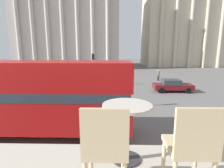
{
  "coord_description": "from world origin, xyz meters",
  "views": [
    {
      "loc": [
        0.95,
        -2.36,
        4.46
      ],
      "look_at": [
        0.55,
        15.64,
        1.03
      ],
      "focal_mm": 28.0,
      "sensor_mm": 36.0,
      "label": 1
    }
  ],
  "objects": [
    {
      "name": "pedestrian_olive",
      "position": [
        7.38,
        23.92,
        0.94
      ],
      "size": [
        0.32,
        0.32,
        1.64
      ],
      "rotation": [
        0.0,
        0.0,
        2.97
      ],
      "color": "#282B33",
      "rests_on": "ground_plane"
    },
    {
      "name": "cafe_chair_0",
      "position": [
        0.86,
        -0.92,
        3.62
      ],
      "size": [
        0.4,
        0.4,
        0.91
      ],
      "rotation": [
        0.0,
        0.0,
        -0.13
      ],
      "color": "#D1B789",
      "rests_on": "cafe_floor_slab"
    },
    {
      "name": "plaza_building_left",
      "position": [
        -11.4,
        46.98,
        11.71
      ],
      "size": [
        26.69,
        16.05,
        23.44
      ],
      "color": "#BCB2A8",
      "rests_on": "ground_plane"
    },
    {
      "name": "cafe_chair_1",
      "position": [
        1.64,
        -0.89,
        3.62
      ],
      "size": [
        0.4,
        0.4,
        0.91
      ],
      "rotation": [
        0.0,
        0.0,
        -0.08
      ],
      "color": "#D1B789",
      "rests_on": "cafe_floor_slab"
    },
    {
      "name": "double_decker_bus",
      "position": [
        -3.41,
        6.3,
        2.2
      ],
      "size": [
        10.28,
        2.67,
        3.94
      ],
      "rotation": [
        0.0,
        0.0,
        0.11
      ],
      "color": "black",
      "rests_on": "ground_plane"
    },
    {
      "name": "plaza_building_right",
      "position": [
        24.15,
        52.86,
        12.4
      ],
      "size": [
        29.41,
        16.67,
        24.81
      ],
      "color": "beige",
      "rests_on": "ground_plane"
    },
    {
      "name": "traffic_light_mid",
      "position": [
        -1.97,
        19.76,
        2.71
      ],
      "size": [
        0.42,
        0.24,
        4.17
      ],
      "color": "black",
      "rests_on": "ground_plane"
    },
    {
      "name": "cafe_dining_table",
      "position": [
        1.09,
        -0.35,
        3.63
      ],
      "size": [
        0.6,
        0.6,
        0.73
      ],
      "color": "#2D2D30",
      "rests_on": "cafe_floor_slab"
    },
    {
      "name": "car_maroon",
      "position": [
        7.19,
        16.71,
        0.7
      ],
      "size": [
        4.2,
        1.93,
        1.35
      ],
      "rotation": [
        0.0,
        0.0,
        5.0
      ],
      "color": "black",
      "rests_on": "ground_plane"
    },
    {
      "name": "pedestrian_grey",
      "position": [
        -8.48,
        13.74,
        0.94
      ],
      "size": [
        0.32,
        0.32,
        1.64
      ],
      "rotation": [
        0.0,
        0.0,
        5.7
      ],
      "color": "#282B33",
      "rests_on": "ground_plane"
    },
    {
      "name": "traffic_light_near",
      "position": [
        0.67,
        10.81,
        2.24
      ],
      "size": [
        0.42,
        0.24,
        3.41
      ],
      "color": "black",
      "rests_on": "ground_plane"
    }
  ]
}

